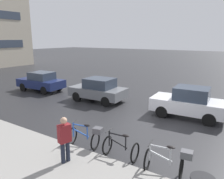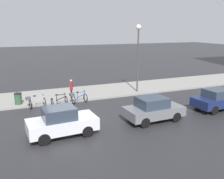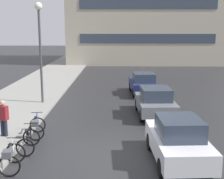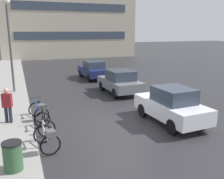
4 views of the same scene
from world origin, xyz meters
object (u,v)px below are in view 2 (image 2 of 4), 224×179
(pedestrian, at_px, (71,88))
(bicycle_second, at_px, (59,101))
(car_grey, at_px, (153,109))
(bicycle_nearest, at_px, (35,102))
(car_white, at_px, (62,122))
(trash_bin, at_px, (18,100))
(car_navy, at_px, (218,99))
(bicycle_third, at_px, (78,97))
(streetlamp, at_px, (138,46))

(pedestrian, bearing_deg, bicycle_second, -42.85)
(pedestrian, bearing_deg, car_grey, 28.33)
(bicycle_nearest, relative_size, car_white, 0.37)
(car_white, distance_m, pedestrian, 7.27)
(trash_bin, bearing_deg, bicycle_second, 67.89)
(car_navy, bearing_deg, trash_bin, -115.64)
(bicycle_nearest, height_order, bicycle_second, bicycle_nearest)
(bicycle_third, height_order, car_grey, car_grey)
(pedestrian, xyz_separation_m, trash_bin, (0.21, -4.19, -0.45))
(streetlamp, bearing_deg, trash_bin, -89.94)
(car_grey, relative_size, trash_bin, 3.78)
(bicycle_second, bearing_deg, car_navy, 63.42)
(car_grey, bearing_deg, bicycle_second, -137.58)
(bicycle_nearest, distance_m, car_grey, 8.71)
(bicycle_nearest, distance_m, streetlamp, 9.93)
(car_grey, height_order, pedestrian, pedestrian)
(bicycle_third, height_order, car_white, car_white)
(bicycle_third, height_order, pedestrian, pedestrian)
(bicycle_nearest, height_order, bicycle_third, bicycle_nearest)
(bicycle_nearest, bearing_deg, car_white, 8.45)
(car_navy, bearing_deg, bicycle_third, -120.50)
(bicycle_nearest, relative_size, trash_bin, 1.41)
(car_white, distance_m, car_grey, 5.90)
(bicycle_third, bearing_deg, streetlamp, 100.77)
(car_grey, relative_size, pedestrian, 2.24)
(bicycle_nearest, xyz_separation_m, pedestrian, (-1.32, 3.04, 0.46))
(trash_bin, bearing_deg, pedestrian, 92.93)
(bicycle_nearest, height_order, pedestrian, pedestrian)
(bicycle_third, relative_size, streetlamp, 0.23)
(pedestrian, bearing_deg, trash_bin, -87.07)
(car_white, relative_size, car_navy, 0.99)
(bicycle_nearest, bearing_deg, car_navy, 66.50)
(bicycle_second, bearing_deg, streetlamp, 99.15)
(bicycle_nearest, distance_m, pedestrian, 3.35)
(streetlamp, bearing_deg, bicycle_third, -79.23)
(bicycle_nearest, xyz_separation_m, car_white, (5.60, 0.83, 0.30))
(car_white, distance_m, trash_bin, 7.00)
(bicycle_nearest, relative_size, pedestrian, 0.84)
(bicycle_second, bearing_deg, bicycle_nearest, -92.27)
(bicycle_nearest, bearing_deg, streetlamp, 96.98)
(bicycle_third, distance_m, car_white, 6.10)
(pedestrian, bearing_deg, car_white, -17.72)
(car_grey, xyz_separation_m, pedestrian, (-6.84, -3.69, 0.18))
(car_white, height_order, trash_bin, car_white)
(bicycle_nearest, bearing_deg, pedestrian, 113.49)
(bicycle_third, distance_m, car_navy, 10.55)
(bicycle_third, xyz_separation_m, trash_bin, (-1.11, -4.38, 0.01))
(bicycle_second, distance_m, streetlamp, 8.41)
(bicycle_third, bearing_deg, pedestrian, -171.95)
(car_white, relative_size, streetlamp, 0.63)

